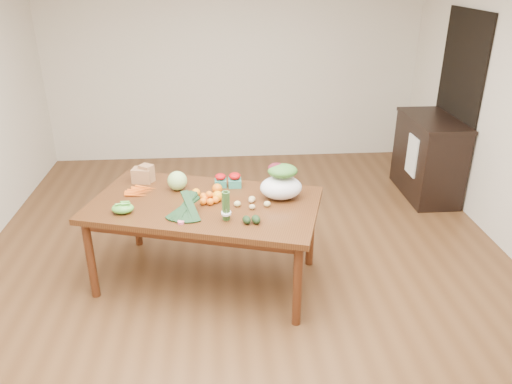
{
  "coord_description": "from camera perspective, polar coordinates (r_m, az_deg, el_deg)",
  "views": [
    {
      "loc": [
        -0.2,
        -3.75,
        2.53
      ],
      "look_at": [
        0.08,
        0.0,
        0.8
      ],
      "focal_mm": 35.0,
      "sensor_mm": 36.0,
      "label": 1
    }
  ],
  "objects": [
    {
      "name": "floor",
      "position": [
        4.53,
        -1.04,
        -9.3
      ],
      "size": [
        6.0,
        6.0,
        0.0
      ],
      "primitive_type": "plane",
      "color": "brown",
      "rests_on": "ground"
    },
    {
      "name": "room_walls",
      "position": [
        3.94,
        -1.19,
        7.21
      ],
      "size": [
        5.02,
        6.02,
        2.7
      ],
      "color": "beige",
      "rests_on": "floor"
    },
    {
      "name": "dining_table",
      "position": [
        4.29,
        -5.7,
        -5.67
      ],
      "size": [
        2.06,
        1.51,
        0.75
      ],
      "primitive_type": "cube",
      "rotation": [
        0.0,
        0.0,
        -0.29
      ],
      "color": "#4A2811",
      "rests_on": "floor"
    },
    {
      "name": "doorway_dark",
      "position": [
        6.17,
        21.89,
        9.01
      ],
      "size": [
        0.02,
        1.0,
        2.1
      ],
      "primitive_type": "cube",
      "color": "black",
      "rests_on": "floor"
    },
    {
      "name": "cabinet",
      "position": [
        6.18,
        19.09,
        3.78
      ],
      "size": [
        0.52,
        1.02,
        0.94
      ],
      "primitive_type": "cube",
      "color": "black",
      "rests_on": "floor"
    },
    {
      "name": "dish_towel",
      "position": [
        5.93,
        17.39,
        3.99
      ],
      "size": [
        0.02,
        0.28,
        0.45
      ],
      "primitive_type": "cube",
      "color": "white",
      "rests_on": "cabinet"
    },
    {
      "name": "paper_bag",
      "position": [
        4.55,
        -12.89,
        2.04
      ],
      "size": [
        0.27,
        0.24,
        0.16
      ],
      "primitive_type": null,
      "rotation": [
        0.0,
        0.0,
        -0.29
      ],
      "color": "#9D7546",
      "rests_on": "dining_table"
    },
    {
      "name": "cabbage",
      "position": [
        4.33,
        -8.98,
        1.28
      ],
      "size": [
        0.17,
        0.17,
        0.17
      ],
      "primitive_type": "sphere",
      "color": "#ACCE77",
      "rests_on": "dining_table"
    },
    {
      "name": "strawberry_basket_a",
      "position": [
        4.37,
        -4.07,
        1.22
      ],
      "size": [
        0.13,
        0.13,
        0.09
      ],
      "primitive_type": null,
      "rotation": [
        0.0,
        0.0,
        -0.29
      ],
      "color": "#B60C10",
      "rests_on": "dining_table"
    },
    {
      "name": "strawberry_basket_b",
      "position": [
        4.36,
        -2.44,
        1.25
      ],
      "size": [
        0.14,
        0.14,
        0.1
      ],
      "primitive_type": null,
      "rotation": [
        0.0,
        0.0,
        -0.29
      ],
      "color": "#B80C0C",
      "rests_on": "dining_table"
    },
    {
      "name": "orange_a",
      "position": [
        4.2,
        -6.86,
        -0.06
      ],
      "size": [
        0.07,
        0.07,
        0.07
      ],
      "primitive_type": "sphere",
      "color": "#FF9A0F",
      "rests_on": "dining_table"
    },
    {
      "name": "orange_b",
      "position": [
        4.24,
        -4.46,
        0.38
      ],
      "size": [
        0.09,
        0.09,
        0.09
      ],
      "primitive_type": "sphere",
      "color": "orange",
      "rests_on": "dining_table"
    },
    {
      "name": "orange_c",
      "position": [
        4.1,
        -4.42,
        -0.48
      ],
      "size": [
        0.09,
        0.09,
        0.09
      ],
      "primitive_type": "sphere",
      "color": "#FF9A0F",
      "rests_on": "dining_table"
    },
    {
      "name": "mandarin_cluster",
      "position": [
        4.1,
        -5.36,
        -0.47
      ],
      "size": [
        0.22,
        0.22,
        0.09
      ],
      "primitive_type": null,
      "rotation": [
        0.0,
        0.0,
        -0.29
      ],
      "color": "orange",
      "rests_on": "dining_table"
    },
    {
      "name": "carrots",
      "position": [
        4.37,
        -13.11,
        0.11
      ],
      "size": [
        0.27,
        0.27,
        0.03
      ],
      "primitive_type": null,
      "rotation": [
        0.0,
        0.0,
        -0.29
      ],
      "color": "orange",
      "rests_on": "dining_table"
    },
    {
      "name": "snap_pea_bag",
      "position": [
        4.04,
        -14.99,
        -1.81
      ],
      "size": [
        0.17,
        0.13,
        0.08
      ],
      "primitive_type": "ellipsoid",
      "color": "#5DB03B",
      "rests_on": "dining_table"
    },
    {
      "name": "kale_bunch",
      "position": [
        3.85,
        -8.14,
        -1.84
      ],
      "size": [
        0.42,
        0.47,
        0.16
      ],
      "primitive_type": null,
      "rotation": [
        0.0,
        0.0,
        -0.29
      ],
      "color": "black",
      "rests_on": "dining_table"
    },
    {
      "name": "asparagus_bundle",
      "position": [
        3.75,
        -3.45,
        -1.58
      ],
      "size": [
        0.11,
        0.13,
        0.26
      ],
      "primitive_type": null,
      "rotation": [
        0.15,
        0.0,
        -0.29
      ],
      "color": "#3E7133",
      "rests_on": "dining_table"
    },
    {
      "name": "potato_a",
      "position": [
        4.01,
        -2.15,
        -1.35
      ],
      "size": [
        0.06,
        0.05,
        0.05
      ],
      "primitive_type": "ellipsoid",
      "color": "#D8C97D",
      "rests_on": "dining_table"
    },
    {
      "name": "potato_b",
      "position": [
        3.96,
        -0.44,
        -1.71
      ],
      "size": [
        0.05,
        0.05,
        0.04
      ],
      "primitive_type": "ellipsoid",
      "color": "tan",
      "rests_on": "dining_table"
    },
    {
      "name": "potato_c",
      "position": [
        4.08,
        -0.46,
        -0.81
      ],
      "size": [
        0.06,
        0.05,
        0.05
      ],
      "primitive_type": "ellipsoid",
      "color": "#D7C67C",
      "rests_on": "dining_table"
    },
    {
      "name": "potato_d",
      "position": [
        4.07,
        -0.53,
        -0.99
      ],
      "size": [
        0.05,
        0.04,
        0.04
      ],
      "primitive_type": "ellipsoid",
      "color": "tan",
      "rests_on": "dining_table"
    },
    {
      "name": "potato_e",
      "position": [
        4.0,
        1.28,
        -1.37
      ],
      "size": [
        0.06,
        0.05,
        0.05
      ],
      "primitive_type": "ellipsoid",
      "color": "#D5C17B",
      "rests_on": "dining_table"
    },
    {
      "name": "avocado_a",
      "position": [
        3.75,
        -1.08,
        -3.2
      ],
      "size": [
        0.08,
        0.1,
        0.06
      ],
      "primitive_type": "ellipsoid",
      "rotation": [
        0.0,
        0.0,
        0.3
      ],
      "color": "black",
      "rests_on": "dining_table"
    },
    {
      "name": "avocado_b",
      "position": [
        3.75,
        -0.0,
        -3.14
      ],
      "size": [
        0.09,
        0.11,
        0.06
      ],
      "primitive_type": "ellipsoid",
      "rotation": [
        0.0,
        0.0,
        0.3
      ],
      "color": "black",
      "rests_on": "dining_table"
    },
    {
      "name": "salad_bag",
      "position": [
        4.11,
        2.89,
        1.0
      ],
      "size": [
        0.41,
        0.35,
        0.27
      ],
      "primitive_type": null,
      "rotation": [
        0.0,
        0.0,
        -0.29
      ],
      "color": "white",
      "rests_on": "dining_table"
    }
  ]
}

